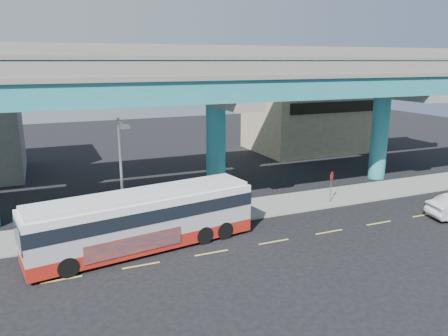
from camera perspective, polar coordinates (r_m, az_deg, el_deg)
name	(u,v)px	position (r m, az deg, el deg)	size (l,w,h in m)	color
ground	(271,240)	(26.90, 6.20, -9.33)	(120.00, 120.00, 0.00)	black
sidewalk	(234,211)	(31.46, 1.34, -5.61)	(70.00, 4.00, 0.15)	gray
lane_markings	(274,242)	(26.66, 6.51, -9.54)	(58.00, 0.12, 0.01)	#D8C64C
viaduct	(215,80)	(33.02, -1.19, 11.39)	(52.00, 12.40, 11.70)	#216C7D
building_beige	(311,120)	(54.25, 11.26, 6.11)	(14.00, 10.23, 7.00)	#BEAF87
transit_bus	(144,218)	(25.37, -10.45, -6.47)	(13.34, 4.84, 3.36)	maroon
street_lamp	(122,162)	(25.97, -13.18, 0.82)	(0.50, 2.37, 7.19)	gray
stop_sign	(331,180)	(33.44, 13.86, -1.59)	(0.61, 0.45, 2.42)	gray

